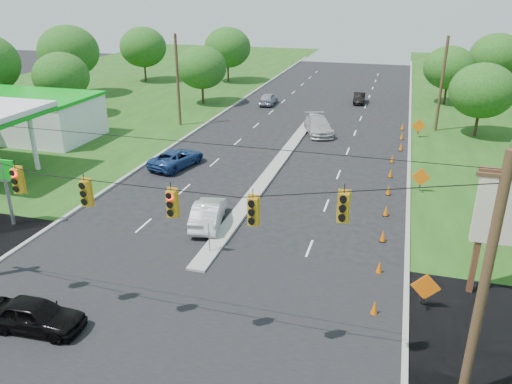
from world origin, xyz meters
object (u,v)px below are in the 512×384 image
(white_sedan, at_px, (208,213))
(gas_station, at_px, (18,115))
(blue_pickup, at_px, (177,158))
(black_sedan, at_px, (36,315))

(white_sedan, bearing_deg, gas_station, -37.78)
(white_sedan, xyz_separation_m, blue_pickup, (-6.16, 8.97, -0.04))
(black_sedan, relative_size, white_sedan, 0.90)
(white_sedan, bearing_deg, black_sedan, 62.45)
(black_sedan, xyz_separation_m, white_sedan, (3.20, 11.22, 0.05))
(black_sedan, bearing_deg, blue_pickup, 5.07)
(white_sedan, distance_m, blue_pickup, 10.88)
(black_sedan, distance_m, white_sedan, 11.67)
(white_sedan, height_order, blue_pickup, white_sedan)
(gas_station, height_order, white_sedan, gas_station)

